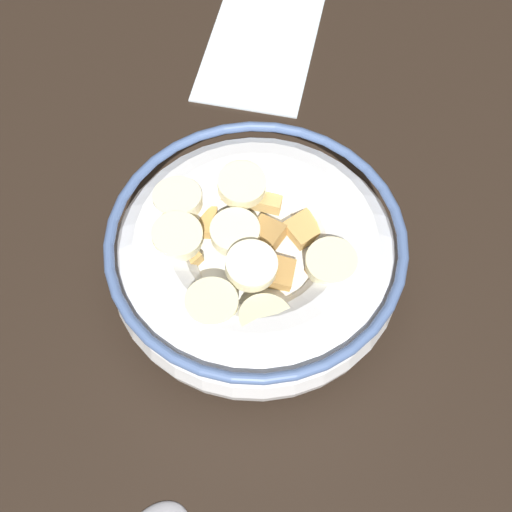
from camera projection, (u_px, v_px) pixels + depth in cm
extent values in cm
cube|color=black|center=(256.00, 288.00, 43.75)|extent=(123.18, 123.18, 2.00)
cylinder|color=white|center=(256.00, 278.00, 42.63)|extent=(9.23, 9.23, 0.60)
torus|color=white|center=(256.00, 260.00, 40.67)|extent=(16.78, 16.78, 5.12)
torus|color=#4C6699|center=(256.00, 239.00, 38.72)|extent=(16.87, 16.87, 0.60)
cylinder|color=white|center=(256.00, 256.00, 40.28)|extent=(13.70, 13.70, 0.40)
cube|color=#B78947|center=(215.00, 192.00, 41.73)|extent=(2.51, 2.50, 0.84)
cube|color=tan|center=(268.00, 197.00, 41.52)|extent=(2.23, 2.20, 0.89)
cube|color=#B78947|center=(197.00, 227.00, 40.56)|extent=(2.40, 2.38, 0.87)
cube|color=tan|center=(181.00, 258.00, 39.48)|extent=(2.27, 2.21, 1.01)
cube|color=#AD7F42|center=(278.00, 273.00, 39.09)|extent=(2.30, 2.36, 1.05)
cube|color=#AD7F42|center=(260.00, 230.00, 40.28)|extent=(1.85, 1.92, 1.00)
cube|color=#B78947|center=(319.00, 324.00, 37.43)|extent=(2.01, 1.92, 1.05)
cube|color=#AD7F42|center=(192.00, 303.00, 37.96)|extent=(2.48, 2.51, 0.99)
cube|color=tan|center=(244.00, 171.00, 42.53)|extent=(2.00, 2.05, 0.93)
cube|color=#AD7F42|center=(327.00, 273.00, 38.96)|extent=(2.43, 2.46, 1.00)
cube|color=tan|center=(304.00, 229.00, 40.34)|extent=(2.36, 2.39, 0.94)
cube|color=#AD7F42|center=(342.00, 251.00, 39.85)|extent=(1.87, 1.84, 0.85)
cube|color=tan|center=(320.00, 201.00, 41.36)|extent=(2.54, 2.52, 0.99)
cube|color=tan|center=(257.00, 329.00, 37.19)|extent=(1.80, 1.79, 0.84)
cylinder|color=beige|center=(265.00, 320.00, 36.62)|extent=(3.93, 3.89, 1.29)
cylinder|color=beige|center=(242.00, 184.00, 40.45)|extent=(3.02, 3.05, 1.22)
cylinder|color=beige|center=(331.00, 263.00, 38.10)|extent=(3.98, 3.95, 1.01)
cylinder|color=#F9EFC6|center=(178.00, 198.00, 40.07)|extent=(3.51, 3.48, 1.13)
cylinder|color=#F9EFC6|center=(251.00, 266.00, 37.79)|extent=(3.53, 3.57, 1.08)
cylinder|color=#F4EABC|center=(235.00, 233.00, 39.36)|extent=(3.56, 3.55, 0.93)
cylinder|color=beige|center=(214.00, 305.00, 36.82)|extent=(3.64, 3.62, 0.96)
cylinder|color=beige|center=(177.00, 236.00, 38.68)|extent=(2.91, 2.98, 1.11)
cube|color=silver|center=(261.00, 44.00, 52.92)|extent=(15.02, 11.75, 0.30)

